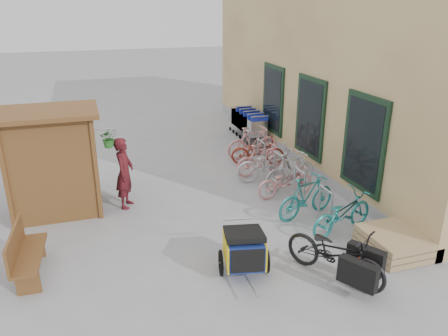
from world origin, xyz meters
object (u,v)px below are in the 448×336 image
object	(u,v)px
kiosk	(47,148)
bike_1	(307,197)
bike_3	(290,171)
person_kiosk	(125,173)
bike_2	(285,181)
bike_4	(269,164)
cargo_bike	(337,254)
bike_0	(342,213)
pallet_stack	(393,243)
shopping_carts	(247,121)
bike_6	(258,151)
bench	(24,252)
bike_7	(253,142)
bike_5	(262,160)
child_trailer	(244,248)

from	to	relation	value
kiosk	bike_1	distance (m)	5.85
bike_1	bike_3	xyz separation A→B (m)	(0.36, 1.56, 0.01)
person_kiosk	bike_2	world-z (taller)	person_kiosk
bike_2	bike_4	xyz separation A→B (m)	(0.03, 1.07, 0.08)
cargo_bike	bike_0	bearing A→B (deg)	24.66
pallet_stack	cargo_bike	world-z (taller)	cargo_bike
shopping_carts	bike_2	distance (m)	5.07
bike_2	bike_6	xyz separation A→B (m)	(0.21, 2.34, 0.01)
kiosk	bike_2	bearing A→B (deg)	-8.70
shopping_carts	bike_0	world-z (taller)	shopping_carts
bike_2	bike_6	world-z (taller)	bike_6
bench	bike_7	distance (m)	7.65
kiosk	bike_5	distance (m)	5.56
kiosk	bike_1	size ratio (longest dim) A/B	1.54
bike_2	bike_7	distance (m)	2.95
bench	shopping_carts	size ratio (longest dim) A/B	0.60
bike_1	bike_4	world-z (taller)	bike_1
bike_0	bike_2	size ratio (longest dim) A/B	1.10
bike_0	bike_2	bearing A→B (deg)	-6.88
bike_3	bike_5	size ratio (longest dim) A/B	1.07
pallet_stack	bike_6	xyz separation A→B (m)	(-0.64, 5.38, 0.20)
bike_5	bike_6	distance (m)	0.88
bike_4	bench	bearing A→B (deg)	119.86
cargo_bike	bike_3	distance (m)	3.99
shopping_carts	cargo_bike	distance (m)	8.58
child_trailer	shopping_carts	bearing A→B (deg)	80.66
cargo_bike	bike_3	xyz separation A→B (m)	(1.00, 3.86, 0.00)
bike_2	bike_3	size ratio (longest dim) A/B	0.93
pallet_stack	bike_6	distance (m)	5.43
bike_3	bike_7	size ratio (longest dim) A/B	0.98
child_trailer	cargo_bike	world-z (taller)	cargo_bike
pallet_stack	person_kiosk	world-z (taller)	person_kiosk
shopping_carts	person_kiosk	world-z (taller)	person_kiosk
cargo_bike	bike_4	distance (m)	4.57
bike_1	bike_3	world-z (taller)	bike_3
person_kiosk	bike_0	size ratio (longest dim) A/B	1.01
bike_0	bike_5	bearing A→B (deg)	-10.76
bike_1	bike_3	size ratio (longest dim) A/B	0.98
bench	pallet_stack	bearing A→B (deg)	-8.16
bike_1	person_kiosk	bearing A→B (deg)	48.59
bike_0	bike_7	distance (m)	4.95
bench	bike_1	xyz separation A→B (m)	(5.80, 0.54, 0.02)
bike_4	bike_6	xyz separation A→B (m)	(0.18, 1.28, -0.07)
bike_1	bike_5	distance (m)	2.64
pallet_stack	cargo_bike	size ratio (longest dim) A/B	0.61
pallet_stack	shopping_carts	xyz separation A→B (m)	(-0.00, 8.03, 0.43)
shopping_carts	bike_2	xyz separation A→B (m)	(-0.85, -4.99, -0.24)
bike_2	bike_5	bearing A→B (deg)	-4.42
bench	bike_7	world-z (taller)	bike_7
pallet_stack	bench	bearing A→B (deg)	168.53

